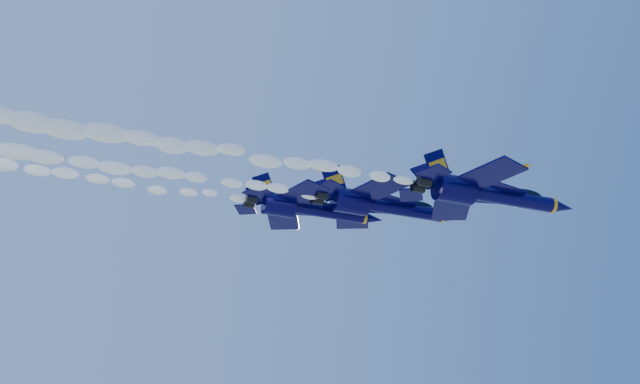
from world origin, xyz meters
name	(u,v)px	position (x,y,z in m)	size (l,w,h in m)	color
jet_lead	(486,194)	(13.55, -10.19, 151.27)	(18.09, 14.84, 6.72)	#060239
smoke_trail_jet_lead	(80,129)	(-25.81, -10.19, 150.77)	(63.25, 2.45, 2.21)	white
jet_second	(380,205)	(6.01, -1.19, 152.85)	(17.45, 14.31, 6.48)	#060239
jet_third	(307,208)	(-1.29, 1.98, 152.72)	(15.81, 12.97, 5.87)	#060239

